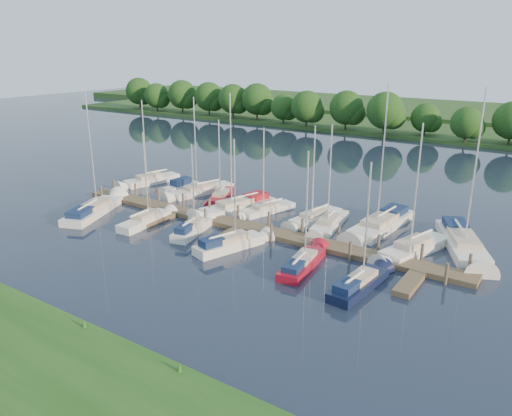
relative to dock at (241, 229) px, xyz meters
The scene contains 23 objects.
ground 7.31m from the dock, 90.00° to the right, with size 260.00×260.00×0.00m, color #182230.
dock is the anchor object (origin of this frame).
mooring_pilings 1.19m from the dock, 90.00° to the left, with size 38.24×2.84×2.00m.
far_shore 67.69m from the dock, 90.00° to the left, with size 180.00×30.00×0.60m, color #2A481B.
distant_hill 92.69m from the dock, 90.00° to the left, with size 220.00×40.00×1.40m, color #2D5123.
treeline 55.24m from the dock, 88.19° to the left, with size 146.75×9.08×8.24m.
sailboat_n_0 19.78m from the dock, 159.39° to the left, with size 3.47×8.11×10.39m.
motorboat 15.23m from the dock, 152.80° to the left, with size 1.68×5.06×1.67m.
sailboat_n_2 12.75m from the dock, 147.16° to the left, with size 4.19×8.80×11.09m.
sailboat_n_3 9.79m from the dock, 138.13° to the left, with size 3.79×6.95×9.00m.
sailboat_n_4 5.75m from the dock, 130.76° to the left, with size 4.49×9.59×12.13m.
sailboat_n_5 5.55m from the dock, 99.50° to the left, with size 3.47×6.91×8.84m.
sailboat_n_6 7.23m from the dock, 53.61° to the left, with size 2.76×7.47×9.49m.
sailboat_n_7 8.03m from the dock, 39.80° to the left, with size 2.81×7.84×9.86m.
sailboat_n_8 12.58m from the dock, 35.58° to the left, with size 3.36×10.77×13.48m.
sailboat_n_9 14.80m from the dock, 13.26° to the left, with size 3.96×8.54×10.97m.
sailboat_n_10 18.80m from the dock, 21.15° to the left, with size 6.27×10.44×13.50m.
sailboat_s_0 15.50m from the dock, 165.15° to the right, with size 5.29×9.71×12.38m.
sailboat_s_1 9.01m from the dock, 157.77° to the right, with size 2.00×6.88×9.01m.
sailboat_s_2 4.29m from the dock, 138.57° to the right, with size 2.71×6.37×8.36m.
sailboat_s_3 4.17m from the dock, 65.56° to the right, with size 3.56×7.22×9.50m.
sailboat_s_4 9.09m from the dock, 23.44° to the right, with size 2.50×7.25×9.13m.
sailboat_s_5 14.05m from the dock, 19.00° to the right, with size 2.20×7.17×9.20m.
Camera 1 is at (24.50, -26.86, 15.95)m, focal length 35.00 mm.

